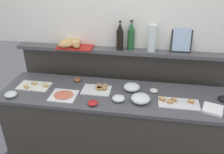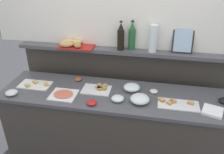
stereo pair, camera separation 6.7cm
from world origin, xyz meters
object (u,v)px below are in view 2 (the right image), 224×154
Objects in this scene: sandwich_platter_rear at (177,104)px; glass_bowl_large at (140,99)px; sandwich_platter_front at (98,89)px; wine_bottle_green at (132,37)px; condiment_bowl_red at (78,79)px; bread_basket at (74,43)px; condiment_bowl_cream at (154,91)px; wine_bottle_dark at (121,37)px; cold_cuts_platter at (63,94)px; condiment_bowl_dark at (224,101)px; glass_bowl_small at (132,88)px; sandwich_platter_side at (35,85)px; framed_picture at (183,40)px; napkin_stack at (213,111)px; glass_bowl_medium at (12,93)px; condiment_bowl_teal at (92,103)px; water_carafe at (153,39)px; glass_bowl_extra at (118,99)px.

glass_bowl_large is (-0.35, -0.02, 0.02)m from sandwich_platter_rear.
wine_bottle_green reaches higher than sandwich_platter_front.
condiment_bowl_red is 0.41m from bread_basket.
wine_bottle_dark is (-0.40, 0.30, 0.45)m from condiment_bowl_cream.
sandwich_platter_rear reaches higher than cold_cuts_platter.
sandwich_platter_front is 1.23m from condiment_bowl_dark.
sandwich_platter_side is at bearing -174.66° from glass_bowl_small.
wine_bottle_green reaches higher than framed_picture.
napkin_stack is at bearing -20.63° from bread_basket.
cold_cuts_platter is 3.10× the size of condiment_bowl_cream.
napkin_stack is (0.30, -0.06, 0.00)m from sandwich_platter_rear.
sandwich_platter_rear is 0.35m from glass_bowl_large.
wine_bottle_dark reaches higher than framed_picture.
glass_bowl_medium is 0.70m from condiment_bowl_red.
bread_basket is at bearing 161.66° from condiment_bowl_cream.
bread_basket reaches higher than condiment_bowl_cream.
bread_basket reaches higher than condiment_bowl_red.
condiment_bowl_teal is 0.85m from wine_bottle_green.
wine_bottle_green is at bearing 66.87° from condiment_bowl_teal.
napkin_stack is at bearing -43.69° from water_carafe.
framed_picture is at bearing 26.45° from sandwich_platter_front.
condiment_bowl_cream is at bearing 5.69° from sandwich_platter_front.
framed_picture is (0.65, 0.05, -0.01)m from wine_bottle_dark.
glass_bowl_small is at bearing 43.83° from condiment_bowl_teal.
condiment_bowl_red is at bearing 36.85° from glass_bowl_medium.
sandwich_platter_rear is 2.07× the size of glass_bowl_large.
glass_bowl_medium is at bearing -174.83° from glass_bowl_extra.
bread_basket is (-1.46, 0.55, 0.35)m from napkin_stack.
wine_bottle_green reaches higher than napkin_stack.
condiment_bowl_dark is at bearing -12.80° from bread_basket.
sandwich_platter_rear is at bearing 168.88° from napkin_stack.
wine_bottle_dark is at bearing -175.69° from framed_picture.
glass_bowl_extra is 0.40m from condiment_bowl_cream.
sandwich_platter_front is 1.13× the size of cold_cuts_platter.
condiment_bowl_dark is 0.38× the size of framed_picture.
condiment_bowl_red is (-0.61, 0.10, -0.02)m from glass_bowl_small.
glass_bowl_medium is 0.96× the size of glass_bowl_extra.
wine_bottle_green and wine_bottle_dark have the same top height.
wine_bottle_green reaches higher than glass_bowl_medium.
cold_cuts_platter is at bearing 179.38° from napkin_stack.
water_carafe is at bearing 25.04° from glass_bowl_medium.
water_carafe is at bearing 14.92° from condiment_bowl_red.
napkin_stack is at bearing -65.12° from framed_picture.
sandwich_platter_rear is at bearing 10.09° from condiment_bowl_teal.
framed_picture is (0.25, 0.35, 0.44)m from condiment_bowl_cream.
wine_bottle_dark reaches higher than condiment_bowl_teal.
glass_bowl_medium is 1.21m from glass_bowl_small.
glass_bowl_medium is 0.44× the size of framed_picture.
napkin_stack is at bearing -0.62° from cold_cuts_platter.
wine_bottle_dark is (-0.92, 0.54, 0.45)m from napkin_stack.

